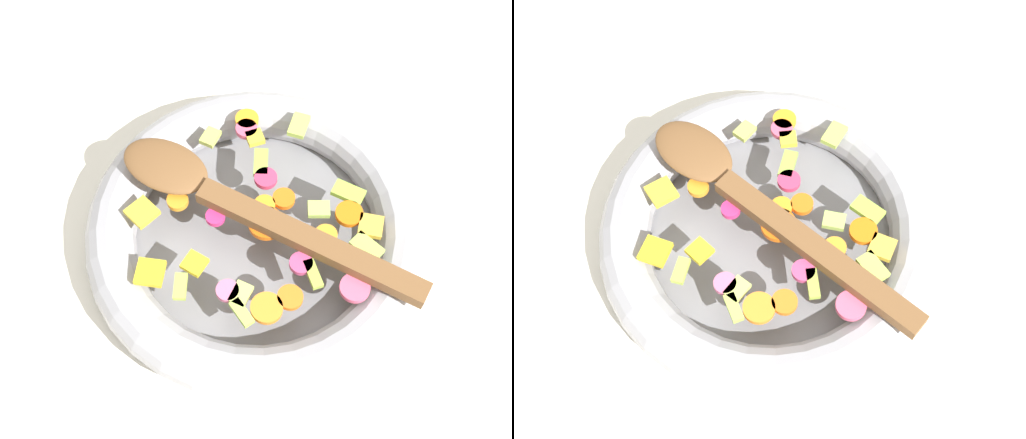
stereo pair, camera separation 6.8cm
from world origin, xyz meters
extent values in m
plane|color=silver|center=(0.00, 0.00, 0.00)|extent=(4.00, 4.00, 0.00)
cylinder|color=slate|center=(0.00, 0.00, 0.01)|extent=(0.29, 0.29, 0.01)
torus|color=#9E9EA5|center=(0.00, 0.00, 0.03)|extent=(0.34, 0.34, 0.05)
cylinder|color=orange|center=(0.07, -0.09, 0.05)|extent=(0.03, 0.03, 0.01)
cylinder|color=orange|center=(-0.07, 0.05, 0.05)|extent=(0.03, 0.03, 0.01)
cylinder|color=orange|center=(-0.05, 0.07, 0.05)|extent=(0.04, 0.04, 0.01)
cylinder|color=orange|center=(-0.01, -0.03, 0.05)|extent=(0.02, 0.02, 0.01)
cylinder|color=orange|center=(-0.01, 0.00, 0.05)|extent=(0.04, 0.04, 0.01)
cylinder|color=orange|center=(0.00, -0.02, 0.05)|extent=(0.03, 0.03, 0.01)
cylinder|color=orange|center=(0.07, 0.02, 0.05)|extent=(0.03, 0.03, 0.01)
cylinder|color=orange|center=(0.11, -0.01, 0.05)|extent=(0.03, 0.03, 0.01)
cylinder|color=orange|center=(-0.07, -0.02, 0.05)|extent=(0.03, 0.03, 0.01)
cylinder|color=orange|center=(-0.07, -0.05, 0.05)|extent=(0.04, 0.04, 0.01)
cube|color=#A2BE44|center=(-0.07, 0.02, 0.05)|extent=(0.03, 0.03, 0.01)
cube|color=#BCD05F|center=(-0.03, 0.07, 0.05)|extent=(0.02, 0.02, 0.01)
cube|color=#AACE5B|center=(-0.05, -0.04, 0.05)|extent=(0.03, 0.02, 0.01)
cube|color=#BBCE56|center=(0.09, -0.06, 0.05)|extent=(0.02, 0.02, 0.01)
cube|color=#B7D754|center=(0.02, -0.12, 0.05)|extent=(0.02, 0.03, 0.01)
cube|color=#B3CB4B|center=(0.02, 0.10, 0.05)|extent=(0.02, 0.03, 0.01)
cube|color=#9AC540|center=(-0.06, -0.07, 0.05)|extent=(0.03, 0.02, 0.01)
cube|color=#A9CA52|center=(-0.10, -0.03, 0.05)|extent=(0.03, 0.02, 0.01)
cube|color=#A9CA51|center=(-0.04, 0.09, 0.05)|extent=(0.03, 0.02, 0.01)
cube|color=#8EB643|center=(0.03, -0.06, 0.05)|extent=(0.03, 0.03, 0.01)
cylinder|color=#E45579|center=(-0.11, 0.02, 0.05)|extent=(0.03, 0.03, 0.01)
cylinder|color=#DD2C6E|center=(0.03, 0.02, 0.05)|extent=(0.03, 0.03, 0.01)
cylinder|color=#D1365E|center=(0.01, -0.04, 0.05)|extent=(0.03, 0.03, 0.01)
cylinder|color=#D9668E|center=(-0.02, 0.08, 0.05)|extent=(0.03, 0.03, 0.01)
cylinder|color=#CF4377|center=(-0.06, 0.02, 0.05)|extent=(0.03, 0.03, 0.01)
cylinder|color=#E05171|center=(0.06, -0.08, 0.05)|extent=(0.03, 0.03, 0.01)
cube|color=gold|center=(-0.10, -0.05, 0.05)|extent=(0.03, 0.03, 0.01)
cube|color=gold|center=(0.10, 0.05, 0.05)|extent=(0.03, 0.03, 0.01)
cube|color=yellow|center=(0.02, 0.07, 0.05)|extent=(0.02, 0.02, 0.01)
cube|color=gold|center=(0.05, -0.08, 0.05)|extent=(0.02, 0.02, 0.01)
cube|color=gold|center=(0.05, 0.10, 0.05)|extent=(0.03, 0.03, 0.01)
cube|color=brown|center=(-0.06, 0.00, 0.06)|extent=(0.23, 0.03, 0.01)
ellipsoid|color=brown|center=(0.10, 0.00, 0.06)|extent=(0.09, 0.06, 0.01)
camera|label=1|loc=(-0.17, 0.28, 0.65)|focal=50.00mm
camera|label=2|loc=(-0.22, 0.24, 0.65)|focal=50.00mm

